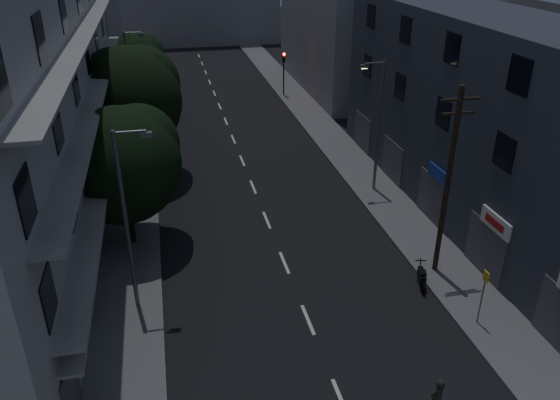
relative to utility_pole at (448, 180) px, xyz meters
name	(u,v)px	position (x,y,z in m)	size (l,w,h in m)	color
ground	(241,158)	(-6.93, 16.31, -4.87)	(160.00, 160.00, 0.00)	black
sidewalk_left	(134,166)	(-14.43, 16.31, -4.79)	(3.00, 90.00, 0.15)	#565659
sidewalk_right	(340,149)	(0.57, 16.31, -4.79)	(3.00, 90.00, 0.15)	#565659
lane_markings	(229,130)	(-6.93, 22.56, -4.86)	(0.15, 60.50, 0.01)	beige
building_left	(25,101)	(-18.91, 9.31, 2.13)	(7.00, 36.00, 14.00)	#9D9D98
building_right	(488,121)	(5.06, 5.31, 0.63)	(6.19, 28.00, 11.00)	#2B303B
building_far_left	(82,5)	(-18.93, 39.31, 3.13)	(6.00, 20.00, 16.00)	slate
building_far_right	(333,22)	(5.07, 33.31, 1.63)	(6.00, 20.00, 13.00)	slate
building_far_end	(191,6)	(-6.93, 61.31, 0.13)	(24.00, 8.00, 10.00)	slate
tree_near	(122,161)	(-14.28, 5.92, -0.18)	(5.88, 5.88, 7.25)	black
tree_mid	(127,97)	(-14.19, 14.57, 0.57)	(6.87, 6.87, 8.46)	black
tree_far	(133,65)	(-14.17, 27.52, -0.32)	(5.68, 5.68, 7.02)	black
traffic_signal_far_right	(284,65)	(-0.40, 31.16, -1.77)	(0.28, 0.37, 4.10)	black
traffic_signal_far_left	(145,73)	(-13.33, 30.52, -1.77)	(0.28, 0.37, 4.10)	black
street_lamp_left_near	(128,214)	(-13.88, 0.31, -0.27)	(1.51, 0.25, 8.00)	#595B61
street_lamp_right	(377,121)	(0.31, 9.17, -0.27)	(1.51, 0.25, 8.00)	slate
street_lamp_left_far	(131,80)	(-14.22, 22.25, -0.27)	(1.51, 0.25, 8.00)	slate
utility_pole	(448,180)	(0.00, 0.00, 0.00)	(1.80, 0.24, 9.00)	black
bus_stop_sign	(484,288)	(-0.11, -4.05, -2.98)	(0.06, 0.35, 2.52)	#595B60
motorcycle	(422,277)	(-1.16, -0.94, -4.41)	(0.72, 1.74, 1.15)	black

